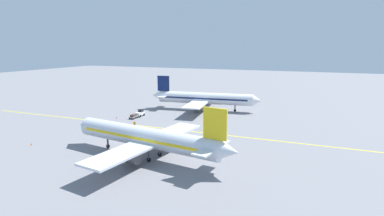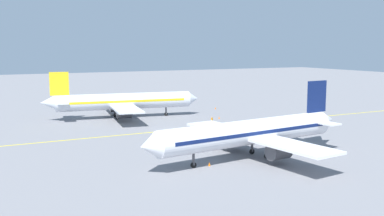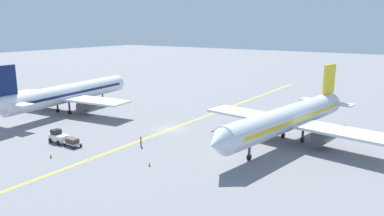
# 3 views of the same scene
# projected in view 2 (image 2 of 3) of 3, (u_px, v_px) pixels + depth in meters

# --- Properties ---
(ground_plane) EXTENTS (400.00, 400.00, 0.00)m
(ground_plane) POSITION_uv_depth(u_px,v_px,m) (174.00, 130.00, 86.38)
(ground_plane) COLOR slate
(apron_yellow_centreline) EXTENTS (1.75, 120.00, 0.01)m
(apron_yellow_centreline) POSITION_uv_depth(u_px,v_px,m) (174.00, 130.00, 86.38)
(apron_yellow_centreline) COLOR yellow
(apron_yellow_centreline) RESTS_ON ground
(airplane_at_gate) EXTENTS (28.43, 35.53, 10.60)m
(airplane_at_gate) POSITION_uv_depth(u_px,v_px,m) (252.00, 133.00, 64.47)
(airplane_at_gate) COLOR white
(airplane_at_gate) RESTS_ON ground
(airplane_adjacent_stand) EXTENTS (28.45, 35.50, 10.60)m
(airplane_adjacent_stand) POSITION_uv_depth(u_px,v_px,m) (123.00, 102.00, 100.73)
(airplane_adjacent_stand) COLOR silver
(airplane_adjacent_stand) RESTS_ON ground
(baggage_tug_white) EXTENTS (3.03, 1.80, 2.11)m
(baggage_tug_white) POSITION_uv_depth(u_px,v_px,m) (267.00, 127.00, 84.75)
(baggage_tug_white) COLOR white
(baggage_tug_white) RESTS_ON ground
(baggage_cart_trailing) EXTENTS (2.63, 1.45, 1.24)m
(baggage_cart_trailing) POSITION_uv_depth(u_px,v_px,m) (257.00, 125.00, 87.72)
(baggage_cart_trailing) COLOR gray
(baggage_cart_trailing) RESTS_ON ground
(ground_crew_worker) EXTENTS (0.40, 0.48, 1.68)m
(ground_crew_worker) POSITION_uv_depth(u_px,v_px,m) (212.00, 120.00, 92.36)
(ground_crew_worker) COLOR #23232D
(ground_crew_worker) RESTS_ON ground
(traffic_cone_near_nose) EXTENTS (0.32, 0.32, 0.55)m
(traffic_cone_near_nose) POSITION_uv_depth(u_px,v_px,m) (272.00, 124.00, 91.17)
(traffic_cone_near_nose) COLOR orange
(traffic_cone_near_nose) RESTS_ON ground
(traffic_cone_mid_apron) EXTENTS (0.32, 0.32, 0.55)m
(traffic_cone_mid_apron) POSITION_uv_depth(u_px,v_px,m) (215.00, 108.00, 115.29)
(traffic_cone_mid_apron) COLOR orange
(traffic_cone_mid_apron) RESTS_ON ground
(traffic_cone_by_wingtip) EXTENTS (0.32, 0.32, 0.55)m
(traffic_cone_by_wingtip) POSITION_uv_depth(u_px,v_px,m) (219.00, 117.00, 100.14)
(traffic_cone_by_wingtip) COLOR orange
(traffic_cone_by_wingtip) RESTS_ON ground
(traffic_cone_far_edge) EXTENTS (0.32, 0.32, 0.55)m
(traffic_cone_far_edge) POSITION_uv_depth(u_px,v_px,m) (209.00, 164.00, 60.44)
(traffic_cone_far_edge) COLOR orange
(traffic_cone_far_edge) RESTS_ON ground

